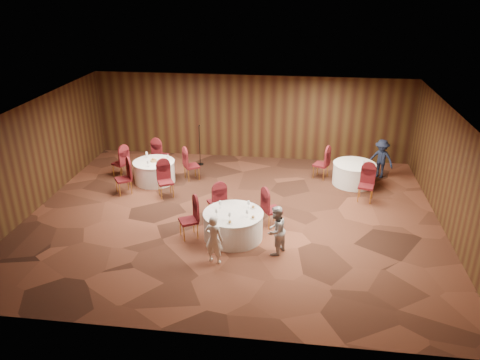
# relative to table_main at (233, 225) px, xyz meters

# --- Properties ---
(ground) EXTENTS (12.00, 12.00, 0.00)m
(ground) POSITION_rel_table_main_xyz_m (-0.20, 1.18, -0.38)
(ground) COLOR black
(ground) RESTS_ON ground
(room_shell) EXTENTS (12.00, 12.00, 12.00)m
(room_shell) POSITION_rel_table_main_xyz_m (-0.20, 1.18, 1.59)
(room_shell) COLOR silver
(room_shell) RESTS_ON ground
(table_main) EXTENTS (1.62, 1.62, 0.74)m
(table_main) POSITION_rel_table_main_xyz_m (0.00, 0.00, 0.00)
(table_main) COLOR silver
(table_main) RESTS_ON ground
(table_left) EXTENTS (1.41, 1.41, 0.74)m
(table_left) POSITION_rel_table_main_xyz_m (-3.22, 3.36, 0.00)
(table_left) COLOR silver
(table_left) RESTS_ON ground
(table_right) EXTENTS (1.43, 1.43, 0.74)m
(table_right) POSITION_rel_table_main_xyz_m (3.56, 4.05, 0.00)
(table_right) COLOR silver
(table_right) RESTS_ON ground
(chairs_main) EXTENTS (2.90, 1.92, 1.00)m
(chairs_main) POSITION_rel_table_main_xyz_m (-0.28, 0.59, 0.12)
(chairs_main) COLOR #450D0E
(chairs_main) RESTS_ON ground
(chairs_left) EXTENTS (3.25, 3.03, 1.00)m
(chairs_left) POSITION_rel_table_main_xyz_m (-3.27, 3.32, 0.12)
(chairs_left) COLOR #450D0E
(chairs_left) RESTS_ON ground
(chairs_right) EXTENTS (2.01, 2.32, 1.00)m
(chairs_right) POSITION_rel_table_main_xyz_m (3.14, 3.61, 0.12)
(chairs_right) COLOR #450D0E
(chairs_right) RESTS_ON ground
(tabletop_main) EXTENTS (1.08, 1.07, 0.22)m
(tabletop_main) POSITION_rel_table_main_xyz_m (0.14, -0.09, 0.47)
(tabletop_main) COLOR silver
(tabletop_main) RESTS_ON table_main
(tabletop_left) EXTENTS (0.88, 0.88, 0.22)m
(tabletop_left) POSITION_rel_table_main_xyz_m (-3.21, 3.36, 0.45)
(tabletop_left) COLOR silver
(tabletop_left) RESTS_ON table_left
(tabletop_right) EXTENTS (0.08, 0.08, 0.22)m
(tabletop_right) POSITION_rel_table_main_xyz_m (3.81, 3.82, 0.52)
(tabletop_right) COLOR silver
(tabletop_right) RESTS_ON table_right
(mic_stand) EXTENTS (0.24, 0.24, 1.53)m
(mic_stand) POSITION_rel_table_main_xyz_m (-1.99, 5.12, 0.07)
(mic_stand) COLOR black
(mic_stand) RESTS_ON ground
(woman_a) EXTENTS (0.54, 0.42, 1.29)m
(woman_a) POSITION_rel_table_main_xyz_m (-0.30, -1.24, 0.27)
(woman_a) COLOR white
(woman_a) RESTS_ON ground
(woman_b) EXTENTS (0.75, 0.80, 1.32)m
(woman_b) POSITION_rel_table_main_xyz_m (1.17, -0.65, 0.29)
(woman_b) COLOR #AFAFB4
(woman_b) RESTS_ON ground
(man_c) EXTENTS (1.03, 0.90, 1.38)m
(man_c) POSITION_rel_table_main_xyz_m (4.53, 4.76, 0.32)
(man_c) COLOR black
(man_c) RESTS_ON ground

